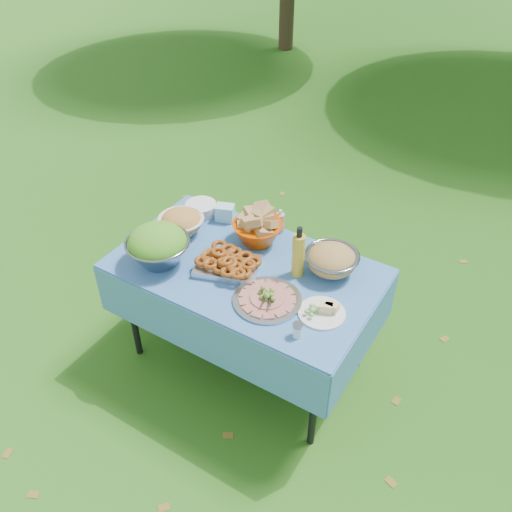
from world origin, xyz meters
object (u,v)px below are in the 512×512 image
(salad_bowl, at_px, (158,245))
(oil_bottle, at_px, (298,252))
(charcuterie_platter, at_px, (267,295))
(pasta_bowl_steel, at_px, (332,260))
(plate_stack, at_px, (201,208))
(picnic_table, at_px, (246,316))
(bread_bowl, at_px, (257,228))

(salad_bowl, distance_m, oil_bottle, 0.77)
(charcuterie_platter, bearing_deg, salad_bowl, -176.31)
(pasta_bowl_steel, bearing_deg, oil_bottle, -140.13)
(salad_bowl, height_order, charcuterie_platter, salad_bowl)
(salad_bowl, relative_size, plate_stack, 1.82)
(charcuterie_platter, bearing_deg, picnic_table, 144.89)
(plate_stack, height_order, pasta_bowl_steel, pasta_bowl_steel)
(bread_bowl, bearing_deg, oil_bottle, -22.10)
(salad_bowl, height_order, oil_bottle, oil_bottle)
(pasta_bowl_steel, xyz_separation_m, oil_bottle, (-0.14, -0.12, 0.08))
(bread_bowl, bearing_deg, picnic_table, -73.78)
(plate_stack, relative_size, bread_bowl, 0.66)
(plate_stack, relative_size, charcuterie_platter, 0.54)
(plate_stack, relative_size, pasta_bowl_steel, 0.66)
(picnic_table, distance_m, pasta_bowl_steel, 0.66)
(salad_bowl, distance_m, bread_bowl, 0.58)
(salad_bowl, xyz_separation_m, plate_stack, (-0.09, 0.51, -0.08))
(picnic_table, xyz_separation_m, charcuterie_platter, (0.24, -0.17, 0.42))
(salad_bowl, relative_size, charcuterie_platter, 0.98)
(picnic_table, relative_size, plate_stack, 7.53)
(salad_bowl, xyz_separation_m, bread_bowl, (0.36, 0.45, -0.02))
(bread_bowl, xyz_separation_m, oil_bottle, (0.34, -0.14, 0.06))
(picnic_table, height_order, oil_bottle, oil_bottle)
(plate_stack, relative_size, oil_bottle, 0.63)
(picnic_table, height_order, bread_bowl, bread_bowl)
(bread_bowl, height_order, oil_bottle, oil_bottle)
(plate_stack, distance_m, charcuterie_platter, 0.90)
(salad_bowl, xyz_separation_m, oil_bottle, (0.70, 0.31, 0.04))
(pasta_bowl_steel, distance_m, oil_bottle, 0.20)
(plate_stack, height_order, charcuterie_platter, charcuterie_platter)
(oil_bottle, bearing_deg, picnic_table, -159.74)
(picnic_table, bearing_deg, pasta_bowl_steel, 27.96)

